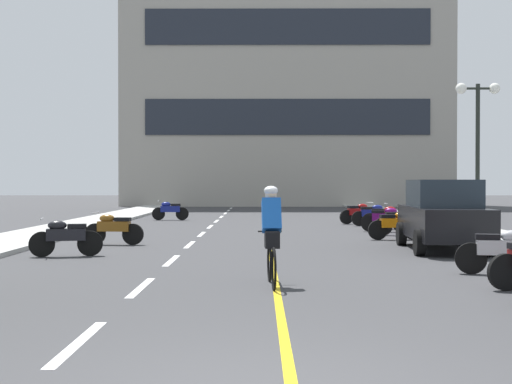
{
  "coord_description": "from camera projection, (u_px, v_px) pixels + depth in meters",
  "views": [
    {
      "loc": [
        -0.02,
        -5.55,
        1.74
      ],
      "look_at": [
        -0.14,
        14.95,
        1.47
      ],
      "focal_mm": 48.94,
      "sensor_mm": 36.0,
      "label": 1
    }
  ],
  "objects": [
    {
      "name": "motorcycle_9",
      "position": [
        385.0,
        217.0,
        26.14
      ],
      "size": [
        1.7,
        0.6,
        0.92
      ],
      "color": "black",
      "rests_on": "ground"
    },
    {
      "name": "lane_dash_8",
      "position": [
        225.0,
        213.0,
        39.58
      ],
      "size": [
        0.14,
        2.2,
        0.01
      ],
      "primitive_type": "cube",
      "color": "silver",
      "rests_on": "ground"
    },
    {
      "name": "lane_dash_0",
      "position": [
        78.0,
        342.0,
        7.59
      ],
      "size": [
        0.14,
        2.2,
        0.01
      ],
      "primitive_type": "cube",
      "color": "silver",
      "rests_on": "ground"
    },
    {
      "name": "motorcycle_12",
      "position": [
        170.0,
        210.0,
        32.43
      ],
      "size": [
        1.7,
        0.6,
        0.92
      ],
      "color": "black",
      "rests_on": "ground"
    },
    {
      "name": "lane_dash_4",
      "position": [
        202.0,
        234.0,
        23.58
      ],
      "size": [
        0.14,
        2.2,
        0.01
      ],
      "primitive_type": "cube",
      "color": "silver",
      "rests_on": "ground"
    },
    {
      "name": "motorcycle_4",
      "position": [
        66.0,
        237.0,
        16.43
      ],
      "size": [
        1.68,
        0.66,
        0.92
      ],
      "color": "black",
      "rests_on": "ground"
    },
    {
      "name": "cyclist_rider",
      "position": [
        272.0,
        233.0,
        11.81
      ],
      "size": [
        0.42,
        1.77,
        1.71
      ],
      "color": "black",
      "rests_on": "ground"
    },
    {
      "name": "lane_dash_5",
      "position": [
        210.0,
        227.0,
        27.58
      ],
      "size": [
        0.14,
        2.2,
        0.01
      ],
      "primitive_type": "cube",
      "color": "silver",
      "rests_on": "ground"
    },
    {
      "name": "motorcycle_6",
      "position": [
        396.0,
        224.0,
        21.3
      ],
      "size": [
        1.7,
        0.6,
        0.92
      ],
      "color": "black",
      "rests_on": "ground"
    },
    {
      "name": "lane_dash_2",
      "position": [
        172.0,
        260.0,
        15.58
      ],
      "size": [
        0.14,
        2.2,
        0.01
      ],
      "primitive_type": "cube",
      "color": "silver",
      "rests_on": "ground"
    },
    {
      "name": "ground_plane",
      "position": [
        261.0,
        228.0,
        26.57
      ],
      "size": [
        140.0,
        140.0,
        0.0
      ],
      "primitive_type": "plane",
      "color": "#38383A"
    },
    {
      "name": "street_lamp_mid",
      "position": [
        478.0,
        122.0,
        22.87
      ],
      "size": [
        1.46,
        0.36,
        4.9
      ],
      "color": "black",
      "rests_on": "curb_right"
    },
    {
      "name": "lane_dash_11",
      "position": [
        233.0,
        206.0,
        51.58
      ],
      "size": [
        0.14,
        2.2,
        0.01
      ],
      "primitive_type": "cube",
      "color": "silver",
      "rests_on": "ground"
    },
    {
      "name": "office_building",
      "position": [
        286.0,
        66.0,
        54.12
      ],
      "size": [
        24.57,
        7.54,
        21.71
      ],
      "color": "#9E998E",
      "rests_on": "ground"
    },
    {
      "name": "motorcycle_8",
      "position": [
        386.0,
        219.0,
        24.68
      ],
      "size": [
        1.67,
        0.69,
        0.92
      ],
      "color": "black",
      "rests_on": "ground"
    },
    {
      "name": "lane_dash_6",
      "position": [
        216.0,
        221.0,
        31.58
      ],
      "size": [
        0.14,
        2.2,
        0.01
      ],
      "primitive_type": "cube",
      "color": "silver",
      "rests_on": "ground"
    },
    {
      "name": "parked_car_near",
      "position": [
        443.0,
        215.0,
        17.95
      ],
      "size": [
        2.08,
        4.28,
        1.82
      ],
      "color": "black",
      "rests_on": "ground"
    },
    {
      "name": "motorcycle_5",
      "position": [
        114.0,
        228.0,
        19.56
      ],
      "size": [
        1.7,
        0.6,
        0.92
      ],
      "color": "black",
      "rests_on": "ground"
    },
    {
      "name": "curb_left",
      "position": [
        91.0,
        222.0,
        29.61
      ],
      "size": [
        2.4,
        72.0,
        0.12
      ],
      "primitive_type": "cube",
      "color": "#A8A8A3",
      "rests_on": "ground"
    },
    {
      "name": "lane_dash_3",
      "position": [
        190.0,
        245.0,
        19.58
      ],
      "size": [
        0.14,
        2.2,
        0.01
      ],
      "primitive_type": "cube",
      "color": "silver",
      "rests_on": "ground"
    },
    {
      "name": "lane_dash_7",
      "position": [
        221.0,
        217.0,
        35.58
      ],
      "size": [
        0.14,
        2.2,
        0.01
      ],
      "primitive_type": "cube",
      "color": "silver",
      "rests_on": "ground"
    },
    {
      "name": "lane_dash_1",
      "position": [
        141.0,
        287.0,
        11.59
      ],
      "size": [
        0.14,
        2.2,
        0.01
      ],
      "primitive_type": "cube",
      "color": "silver",
      "rests_on": "ground"
    },
    {
      "name": "motorcycle_10",
      "position": [
        373.0,
        214.0,
        28.1
      ],
      "size": [
        1.7,
        0.6,
        0.92
      ],
      "color": "black",
      "rests_on": "ground"
    },
    {
      "name": "lane_dash_9",
      "position": [
        228.0,
        211.0,
        43.58
      ],
      "size": [
        0.14,
        2.2,
        0.01
      ],
      "primitive_type": "cube",
      "color": "silver",
      "rests_on": "ground"
    },
    {
      "name": "curb_right",
      "position": [
        430.0,
        222.0,
        29.53
      ],
      "size": [
        2.4,
        72.0,
        0.12
      ],
      "primitive_type": "cube",
      "color": "#A8A8A3",
      "rests_on": "ground"
    },
    {
      "name": "centre_line_yellow",
      "position": [
        266.0,
        224.0,
        29.57
      ],
      "size": [
        0.12,
        66.0,
        0.01
      ],
      "primitive_type": "cube",
      "color": "gold",
      "rests_on": "ground"
    },
    {
      "name": "motorcycle_3",
      "position": [
        502.0,
        250.0,
        13.16
      ],
      "size": [
        1.68,
        0.64,
        0.92
      ],
      "color": "black",
      "rests_on": "ground"
    },
    {
      "name": "lane_dash_10",
      "position": [
        231.0,
        208.0,
        47.58
      ],
      "size": [
        0.14,
        2.2,
        0.01
      ],
      "primitive_type": "cube",
      "color": "silver",
      "rests_on": "ground"
    },
    {
      "name": "motorcycle_7",
      "position": [
        400.0,
        221.0,
        23.05
      ],
      "size": [
        1.7,
        0.6,
        0.92
      ],
      "color": "black",
      "rests_on": "ground"
    },
    {
      "name": "motorcycle_11",
      "position": [
        359.0,
        213.0,
        29.51
      ],
      "size": [
        1.64,
        0.79,
        0.92
      ],
      "color": "black",
      "rests_on": "ground"
    }
  ]
}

